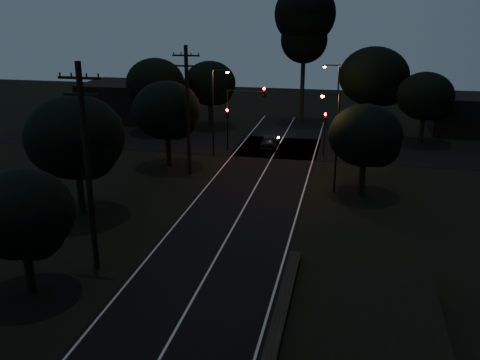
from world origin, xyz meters
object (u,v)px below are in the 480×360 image
at_px(signal_mast, 245,107).
at_px(streetlight_c, 335,136).
at_px(tall_pine, 305,22).
at_px(streetlight_a, 215,106).
at_px(signal_left, 228,122).
at_px(car, 270,142).
at_px(signal_right, 325,126).
at_px(streetlight_b, 336,99).
at_px(utility_pole_mid, 88,167).
at_px(utility_pole_far, 188,109).

distance_m(signal_mast, streetlight_c, 13.28).
bearing_deg(tall_pine, streetlight_a, -110.36).
distance_m(tall_pine, signal_left, 18.19).
xyz_separation_m(streetlight_a, car, (4.58, 3.43, -3.95)).
relative_size(tall_pine, signal_right, 3.87).
height_order(streetlight_a, streetlight_b, same).
distance_m(tall_pine, streetlight_b, 13.63).
xyz_separation_m(tall_pine, signal_mast, (-3.91, -15.01, -7.10)).
distance_m(signal_right, signal_mast, 7.66).
bearing_deg(signal_mast, signal_left, -179.87).
bearing_deg(tall_pine, utility_pole_mid, -99.93).
xyz_separation_m(utility_pole_mid, tall_pine, (7.00, 40.00, 5.70)).
relative_size(streetlight_b, streetlight_c, 1.07).
xyz_separation_m(signal_left, streetlight_a, (-0.71, -1.99, 1.80)).
height_order(signal_mast, car, signal_mast).
xyz_separation_m(signal_left, car, (3.87, 1.44, -2.15)).
xyz_separation_m(signal_right, streetlight_c, (1.23, -9.99, 1.51)).
relative_size(utility_pole_mid, car, 2.72).
distance_m(signal_right, streetlight_b, 4.45).
bearing_deg(utility_pole_mid, signal_left, 86.79).
bearing_deg(utility_pole_mid, streetlight_c, 51.74).
relative_size(signal_right, streetlight_c, 0.55).
bearing_deg(signal_mast, utility_pole_mid, -97.04).
bearing_deg(signal_left, streetlight_c, -43.76).
distance_m(tall_pine, streetlight_a, 19.37).
xyz_separation_m(streetlight_c, car, (-6.56, 11.43, -3.66)).
bearing_deg(signal_left, streetlight_b, 22.05).
bearing_deg(streetlight_c, signal_right, 97.02).
height_order(signal_mast, streetlight_a, streetlight_a).
relative_size(utility_pole_mid, signal_mast, 1.76).
height_order(signal_left, streetlight_a, streetlight_a).
bearing_deg(tall_pine, streetlight_b, -68.62).
xyz_separation_m(tall_pine, streetlight_c, (4.83, -25.00, -7.09)).
relative_size(utility_pole_far, tall_pine, 0.66).
bearing_deg(streetlight_a, tall_pine, 69.64).
xyz_separation_m(tall_pine, car, (-1.73, -13.57, -10.75)).
relative_size(tall_pine, streetlight_b, 1.98).
relative_size(streetlight_a, car, 1.98).
bearing_deg(signal_left, utility_pole_far, -99.94).
distance_m(utility_pole_far, streetlight_c, 12.05).
relative_size(signal_mast, streetlight_b, 0.78).
bearing_deg(tall_pine, utility_pole_far, -106.93).
bearing_deg(signal_left, car, 20.37).
distance_m(signal_right, streetlight_c, 10.18).
bearing_deg(streetlight_b, car, -156.89).
relative_size(signal_mast, streetlight_c, 0.83).
xyz_separation_m(utility_pole_far, streetlight_a, (0.69, 6.00, -0.85)).
bearing_deg(signal_mast, utility_pole_far, -111.11).
relative_size(utility_pole_far, signal_right, 2.56).
distance_m(tall_pine, streetlight_c, 26.43).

